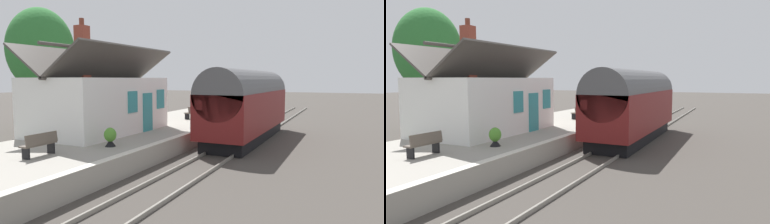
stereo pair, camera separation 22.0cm
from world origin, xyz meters
The scene contains 19 objects.
ground_plane centered at (0.00, 0.00, 0.00)m, with size 160.00×160.00×0.00m, color #423D38.
platform centered at (0.00, 4.38, 0.45)m, with size 32.00×6.76×0.89m, color gray.
platform_edge_coping centered at (0.00, 1.18, 0.90)m, with size 32.00×0.36×0.02m, color beige.
rail_near centered at (0.00, -1.62, 0.07)m, with size 52.00×0.08×0.14m, color gray.
rail_far centered at (0.00, -0.18, 0.07)m, with size 52.00×0.08×0.14m, color gray.
train centered at (0.90, -0.90, 2.22)m, with size 10.85×2.73×4.32m.
station_building centered at (-4.90, 5.64, 2.49)m, with size 7.67×4.58×5.87m.
bench_mid_platform centered at (2.78, 3.76, 1.37)m, with size 1.42×0.49×0.88m.
bench_platform_end centered at (8.51, 3.53, 1.37)m, with size 1.40×0.44×0.88m.
bench_by_lamp centered at (-10.50, 3.77, 1.37)m, with size 1.40×0.44×0.88m.
planter_edge_near centered at (0.56, 5.95, 1.24)m, with size 0.46×0.46×0.66m.
planter_corner_building centered at (-7.90, 2.59, 1.29)m, with size 0.52×0.52×0.81m.
planter_bench_right centered at (10.03, 6.74, 1.21)m, with size 0.99×0.32×0.66m.
planter_by_door centered at (4.11, 2.40, 1.16)m, with size 0.76×0.32×0.55m.
planter_under_sign centered at (0.09, 5.42, 1.16)m, with size 0.85×0.32×0.56m.
planter_bench_left centered at (10.22, 2.93, 1.31)m, with size 0.56×0.56×0.81m.
lamp_post_platform centered at (4.36, 1.69, 3.45)m, with size 0.32×0.50×3.65m.
tree_distant centered at (-2.11, 13.08, 5.76)m, with size 4.60×4.37×8.67m.
tree_mid_background centered at (0.77, 10.37, 4.08)m, with size 2.81×2.89×5.82m.
Camera 1 is at (-19.34, -6.60, 3.76)m, focal length 31.74 mm.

